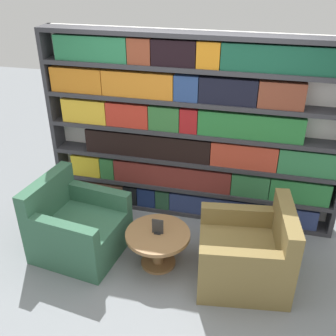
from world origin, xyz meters
TOP-DOWN VIEW (x-y plane):
  - ground_plane at (0.00, 0.00)m, footprint 14.00×14.00m
  - bookshelf at (-0.01, 1.25)m, footprint 3.45×0.30m
  - armchair_left at (-1.04, 0.21)m, footprint 0.98×0.93m
  - armchair_right at (0.79, 0.21)m, footprint 0.98×0.93m
  - coffee_table at (-0.13, 0.21)m, footprint 0.67×0.67m
  - table_sign at (-0.13, 0.21)m, footprint 0.12×0.06m

SIDE VIEW (x-z plane):
  - ground_plane at x=0.00m, z-range 0.00..0.00m
  - coffee_table at x=-0.13m, z-range 0.09..0.49m
  - armchair_left at x=-1.04m, z-range -0.13..0.72m
  - armchair_right at x=0.79m, z-range -0.13..0.72m
  - table_sign at x=-0.13m, z-range 0.39..0.56m
  - bookshelf at x=-0.01m, z-range -0.01..2.21m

